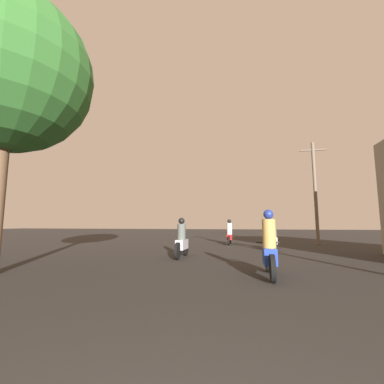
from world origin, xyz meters
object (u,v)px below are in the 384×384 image
motorcycle_red (230,234)px  street_tree (9,73)px  motorcycle_white (273,238)px  utility_pole_far (315,190)px  motorcycle_blue (269,250)px  motorcycle_silver (182,242)px

motorcycle_red → street_tree: 13.16m
motorcycle_white → street_tree: street_tree is taller
motorcycle_red → utility_pole_far: 6.09m
motorcycle_white → motorcycle_red: (-2.33, 3.14, 0.01)m
utility_pole_far → street_tree: bearing=-132.4°
motorcycle_red → motorcycle_white: bearing=-47.4°
motorcycle_blue → utility_pole_far: size_ratio=0.29×
utility_pole_far → street_tree: (-10.74, -11.75, 2.06)m
motorcycle_blue → street_tree: size_ratio=0.25×
motorcycle_blue → motorcycle_white: (0.76, 6.71, -0.05)m
motorcycle_silver → motorcycle_white: 5.22m
motorcycle_red → utility_pole_far: (5.36, 0.76, 2.79)m
motorcycle_silver → motorcycle_red: bearing=69.3°
motorcycle_white → street_tree: bearing=-133.3°
motorcycle_white → motorcycle_red: motorcycle_red is taller
motorcycle_silver → utility_pole_far: size_ratio=0.30×
motorcycle_silver → street_tree: 7.56m
motorcycle_blue → utility_pole_far: bearing=67.3°
utility_pole_far → street_tree: 16.06m
motorcycle_white → utility_pole_far: utility_pole_far is taller
motorcycle_white → motorcycle_blue: bearing=-95.3°
motorcycle_red → street_tree: bearing=-110.1°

